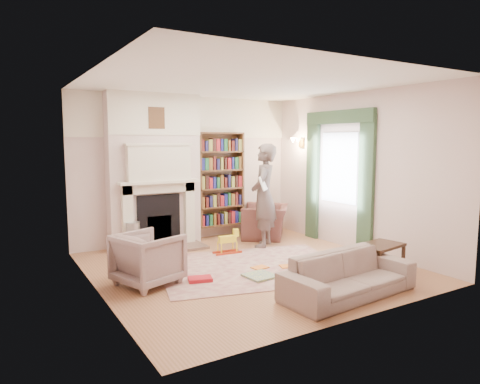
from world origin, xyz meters
TOP-DOWN VIEW (x-y plane):
  - floor at (0.00, 0.00)m, footprint 4.50×4.50m
  - ceiling at (0.00, 0.00)m, footprint 4.50×4.50m
  - wall_back at (0.00, 2.25)m, footprint 4.50×0.00m
  - wall_front at (0.00, -2.25)m, footprint 4.50×0.00m
  - wall_left at (-2.25, 0.00)m, footprint 0.00×4.50m
  - wall_right at (2.25, 0.00)m, footprint 0.00×4.50m
  - fireplace at (-0.75, 2.05)m, footprint 1.70×0.58m
  - bookcase at (0.65, 2.12)m, footprint 1.00×0.24m
  - window at (2.23, 0.40)m, footprint 0.02×0.90m
  - curtain_left at (2.20, -0.30)m, footprint 0.07×0.32m
  - curtain_right at (2.20, 1.10)m, footprint 0.07×0.32m
  - pelmet at (2.19, 0.40)m, footprint 0.09×1.70m
  - wall_sconce at (2.03, 1.50)m, footprint 0.20×0.24m
  - rug at (0.05, -0.04)m, footprint 3.25×2.78m
  - armchair_reading at (1.40, 1.59)m, footprint 1.31×1.33m
  - armchair_left at (-1.58, 0.04)m, footprint 0.99×0.98m
  - sofa at (0.44, -1.68)m, footprint 1.89×0.86m
  - man_reading at (0.95, 0.99)m, footprint 0.81×0.81m
  - newspaper at (0.80, 0.79)m, footprint 0.33×0.33m
  - coffee_table at (1.47, -1.27)m, footprint 0.76×0.56m
  - paraffin_heater at (-1.27, 1.74)m, footprint 0.26×0.26m
  - rocking_horse at (0.11, 0.86)m, footprint 0.50×0.23m
  - board_game at (-0.13, -0.52)m, footprint 0.43×0.43m
  - game_box_lid at (-0.94, -0.24)m, footprint 0.37×0.30m
  - comic_annuals at (0.32, -0.24)m, footprint 0.68×0.39m

SIDE VIEW (x-z plane):
  - floor at x=0.00m, z-range 0.00..0.00m
  - rug at x=0.05m, z-range 0.00..0.01m
  - comic_annuals at x=0.32m, z-range 0.01..0.03m
  - board_game at x=-0.13m, z-range 0.01..0.04m
  - game_box_lid at x=-0.94m, z-range 0.01..0.06m
  - rocking_horse at x=0.11m, z-range 0.00..0.43m
  - coffee_table at x=1.47m, z-range 0.00..0.45m
  - sofa at x=0.44m, z-range 0.00..0.54m
  - paraffin_heater at x=-1.27m, z-range 0.00..0.55m
  - armchair_reading at x=1.40m, z-range 0.00..0.65m
  - armchair_left at x=-1.58m, z-range 0.00..0.71m
  - man_reading at x=0.95m, z-range 0.00..1.90m
  - bookcase at x=0.65m, z-range 0.25..2.10m
  - curtain_left at x=2.20m, z-range 0.00..2.40m
  - curtain_right at x=2.20m, z-range 0.00..2.40m
  - newspaper at x=0.80m, z-range 1.08..1.32m
  - fireplace at x=-0.75m, z-range -0.01..2.79m
  - wall_back at x=0.00m, z-range -0.85..3.65m
  - wall_front at x=0.00m, z-range -0.85..3.65m
  - wall_left at x=-2.25m, z-range -0.85..3.65m
  - wall_right at x=2.25m, z-range -0.85..3.65m
  - window at x=2.23m, z-range 0.80..2.10m
  - wall_sconce at x=2.03m, z-range 1.78..2.02m
  - pelmet at x=2.19m, z-range 2.26..2.50m
  - ceiling at x=0.00m, z-range 2.80..2.80m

